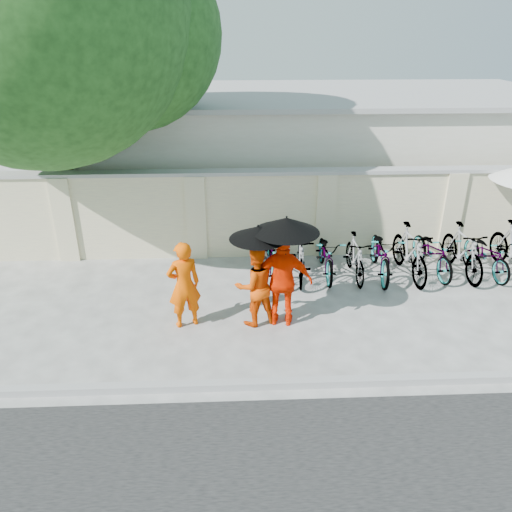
{
  "coord_description": "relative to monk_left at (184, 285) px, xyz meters",
  "views": [
    {
      "loc": [
        -0.1,
        -7.79,
        5.08
      ],
      "look_at": [
        0.28,
        0.73,
        1.1
      ],
      "focal_mm": 35.0,
      "sensor_mm": 36.0,
      "label": 1
    }
  ],
  "objects": [
    {
      "name": "monk_center",
      "position": [
        1.28,
        0.01,
        -0.05
      ],
      "size": [
        0.92,
        0.82,
        1.57
      ],
      "primitive_type": "imported",
      "rotation": [
        0.0,
        0.0,
        3.48
      ],
      "color": "#E84604",
      "rests_on": "ground"
    },
    {
      "name": "bike_3",
      "position": [
        3.53,
        1.76,
        -0.35
      ],
      "size": [
        0.46,
        1.6,
        0.96
      ],
      "primitive_type": "imported",
      "rotation": [
        0.0,
        0.0,
        0.01
      ],
      "color": "#9A9A9A",
      "rests_on": "ground"
    },
    {
      "name": "compound_wall",
      "position": [
        2.04,
        3.07,
        0.17
      ],
      "size": [
        20.0,
        0.3,
        2.0
      ],
      "primitive_type": "cube",
      "color": "beige",
      "rests_on": "ground"
    },
    {
      "name": "bike_5",
      "position": [
        4.72,
        1.77,
        -0.26
      ],
      "size": [
        0.67,
        1.94,
        1.15
      ],
      "primitive_type": "imported",
      "rotation": [
        0.0,
        0.0,
        0.07
      ],
      "color": "#9A9A9A",
      "rests_on": "ground"
    },
    {
      "name": "ground",
      "position": [
        1.04,
        -0.13,
        -0.83
      ],
      "size": [
        80.0,
        80.0,
        0.0
      ],
      "primitive_type": "plane",
      "color": "#B9B7B4"
    },
    {
      "name": "bike_2",
      "position": [
        2.93,
        1.93,
        -0.37
      ],
      "size": [
        0.66,
        1.79,
        0.93
      ],
      "primitive_type": "imported",
      "rotation": [
        0.0,
        0.0,
        -0.02
      ],
      "color": "#9A9A9A",
      "rests_on": "ground"
    },
    {
      "name": "kerb",
      "position": [
        1.04,
        -1.83,
        -0.77
      ],
      "size": [
        40.0,
        0.16,
        0.12
      ],
      "primitive_type": "cube",
      "color": "#999999",
      "rests_on": "ground"
    },
    {
      "name": "parasol_center",
      "position": [
        1.33,
        -0.07,
        1.02
      ],
      "size": [
        1.0,
        1.0,
        1.08
      ],
      "color": "black",
      "rests_on": "ground"
    },
    {
      "name": "monk_right",
      "position": [
        1.78,
        -0.03,
        0.06
      ],
      "size": [
        1.1,
        0.6,
        1.79
      ],
      "primitive_type": "imported",
      "rotation": [
        0.0,
        0.0,
        2.98
      ],
      "color": "#FF2A00",
      "rests_on": "ground"
    },
    {
      "name": "parasol_right",
      "position": [
        1.8,
        -0.11,
        1.17
      ],
      "size": [
        1.14,
        1.14,
        1.12
      ],
      "color": "black",
      "rests_on": "ground"
    },
    {
      "name": "bike_1",
      "position": [
        2.33,
        1.79,
        -0.3
      ],
      "size": [
        0.65,
        1.8,
        1.06
      ],
      "primitive_type": "imported",
      "rotation": [
        0.0,
        0.0,
        -0.09
      ],
      "color": "#9A9A9A",
      "rests_on": "ground"
    },
    {
      "name": "shade_tree",
      "position": [
        -2.62,
        2.84,
        4.27
      ],
      "size": [
        6.7,
        6.2,
        8.2
      ],
      "color": "#503920",
      "rests_on": "ground"
    },
    {
      "name": "bike_0",
      "position": [
        1.74,
        1.89,
        -0.33
      ],
      "size": [
        0.71,
        1.94,
        1.01
      ],
      "primitive_type": "imported",
      "rotation": [
        0.0,
        0.0,
        0.02
      ],
      "color": "#9A9A9A",
      "rests_on": "ground"
    },
    {
      "name": "bike_7",
      "position": [
        5.91,
        1.81,
        -0.27
      ],
      "size": [
        0.64,
        1.89,
        1.12
      ],
      "primitive_type": "imported",
      "rotation": [
        0.0,
        0.0,
        0.07
      ],
      "color": "#9A9A9A",
      "rests_on": "ground"
    },
    {
      "name": "bike_6",
      "position": [
        5.32,
        1.96,
        -0.35
      ],
      "size": [
        0.84,
        1.88,
        0.96
      ],
      "primitive_type": "imported",
      "rotation": [
        0.0,
        0.0,
        0.11
      ],
      "color": "#9A9A9A",
      "rests_on": "ground"
    },
    {
      "name": "bike_8",
      "position": [
        6.51,
        1.85,
        -0.38
      ],
      "size": [
        0.81,
        1.77,
        0.9
      ],
      "primitive_type": "imported",
      "rotation": [
        0.0,
        0.0,
        0.13
      ],
      "color": "#9A9A9A",
      "rests_on": "ground"
    },
    {
      "name": "bike_4",
      "position": [
        4.12,
        1.85,
        -0.31
      ],
      "size": [
        0.87,
        2.03,
        1.04
      ],
      "primitive_type": "imported",
      "rotation": [
        0.0,
        0.0,
        -0.09
      ],
      "color": "#9A9A9A",
      "rests_on": "ground"
    },
    {
      "name": "building_behind",
      "position": [
        3.04,
        6.87,
        0.77
      ],
      "size": [
        14.0,
        6.0,
        3.2
      ],
      "primitive_type": "cube",
      "color": "silver",
      "rests_on": "ground"
    },
    {
      "name": "monk_left",
      "position": [
        0.0,
        0.0,
        0.0
      ],
      "size": [
        0.71,
        0.59,
        1.66
      ],
      "primitive_type": "imported",
      "rotation": [
        0.0,
        0.0,
        3.5
      ],
      "color": "#FA5300",
      "rests_on": "ground"
    }
  ]
}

